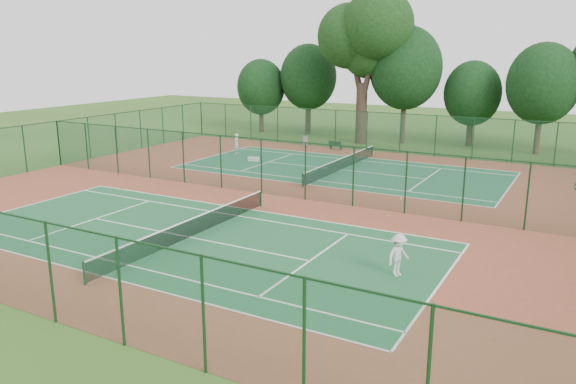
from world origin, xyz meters
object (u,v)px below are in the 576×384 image
(kit_bag, at_px, (254,159))
(big_tree, at_px, (365,35))
(player_near, at_px, (399,255))
(trash_bin, at_px, (305,141))
(bench, at_px, (335,145))
(player_far, at_px, (236,144))

(kit_bag, height_order, big_tree, big_tree)
(player_near, bearing_deg, trash_bin, 56.94)
(bench, distance_m, kit_bag, 8.94)
(player_near, xyz_separation_m, big_tree, (-13.62, 30.48, 9.22))
(trash_bin, xyz_separation_m, kit_bag, (-0.34, -8.51, -0.32))
(big_tree, bearing_deg, player_near, -65.92)
(bench, xyz_separation_m, big_tree, (0.65, 4.85, 9.69))
(bench, bearing_deg, player_far, -132.30)
(player_near, bearing_deg, big_tree, 47.01)
(trash_bin, bearing_deg, player_near, -56.00)
(bench, bearing_deg, trash_bin, 179.17)
(kit_bag, xyz_separation_m, big_tree, (4.23, 13.04, 9.93))
(trash_bin, xyz_separation_m, big_tree, (3.89, 4.53, 9.61))
(bench, bearing_deg, kit_bag, -108.78)
(big_tree, bearing_deg, kit_bag, -107.97)
(player_near, height_order, player_far, player_far)
(player_far, relative_size, bench, 1.35)
(trash_bin, bearing_deg, big_tree, 49.33)
(big_tree, bearing_deg, player_far, -123.48)
(player_far, bearing_deg, big_tree, 137.82)
(kit_bag, bearing_deg, big_tree, 63.18)
(bench, relative_size, big_tree, 0.09)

